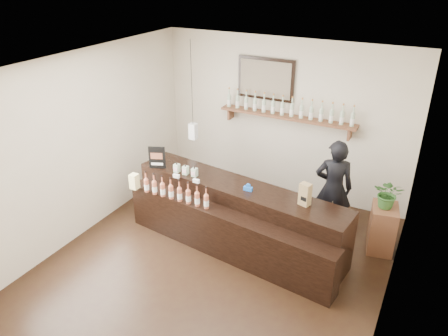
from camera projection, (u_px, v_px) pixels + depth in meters
ground at (216, 264)px, 6.24m from camera, size 5.00×5.00×0.00m
room_shell at (215, 155)px, 5.50m from camera, size 5.00×5.00×5.00m
back_wall_decor at (274, 101)px, 7.43m from camera, size 2.66×0.96×1.69m
counter at (234, 218)px, 6.50m from camera, size 3.44×1.33×1.11m
promo_sign at (157, 158)px, 6.81m from camera, size 0.25×0.12×0.37m
paper_bag at (305, 194)px, 5.81m from camera, size 0.17×0.15×0.32m
tape_dispenser at (248, 188)px, 6.22m from camera, size 0.13×0.05×0.11m
side_cabinet at (382, 228)px, 6.42m from camera, size 0.44×0.55×0.72m
potted_plant at (389, 194)px, 6.17m from camera, size 0.40×0.35×0.44m
shopkeeper at (334, 182)px, 6.59m from camera, size 0.74×0.59×1.78m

